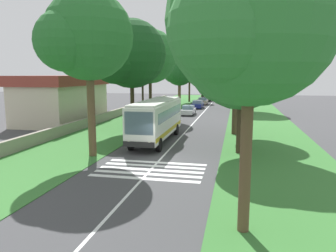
# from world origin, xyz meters

# --- Properties ---
(ground) EXTENTS (160.00, 160.00, 0.00)m
(ground) POSITION_xyz_m (0.00, 0.00, 0.00)
(ground) COLOR #424244
(grass_verge_left) EXTENTS (120.00, 8.00, 0.04)m
(grass_verge_left) POSITION_xyz_m (15.00, 8.20, 0.02)
(grass_verge_left) COLOR #387533
(grass_verge_left) RESTS_ON ground
(grass_verge_right) EXTENTS (120.00, 8.00, 0.04)m
(grass_verge_right) POSITION_xyz_m (15.00, -8.20, 0.02)
(grass_verge_right) COLOR #387533
(grass_verge_right) RESTS_ON ground
(centre_line) EXTENTS (110.00, 0.16, 0.01)m
(centre_line) POSITION_xyz_m (15.00, 0.00, 0.00)
(centre_line) COLOR silver
(centre_line) RESTS_ON ground
(coach_bus) EXTENTS (11.16, 2.62, 3.73)m
(coach_bus) POSITION_xyz_m (6.87, 1.80, 2.15)
(coach_bus) COLOR silver
(coach_bus) RESTS_ON ground
(zebra_crossing) EXTENTS (4.05, 6.80, 0.01)m
(zebra_crossing) POSITION_xyz_m (-2.02, 0.00, 0.00)
(zebra_crossing) COLOR silver
(zebra_crossing) RESTS_ON ground
(trailing_car_0) EXTENTS (4.30, 1.78, 1.43)m
(trailing_car_0) POSITION_xyz_m (27.08, 1.89, 0.67)
(trailing_car_0) COLOR silver
(trailing_car_0) RESTS_ON ground
(trailing_car_1) EXTENTS (4.30, 1.78, 1.43)m
(trailing_car_1) POSITION_xyz_m (37.04, 1.67, 0.67)
(trailing_car_1) COLOR navy
(trailing_car_1) RESTS_ON ground
(trailing_car_2) EXTENTS (4.30, 1.78, 1.43)m
(trailing_car_2) POSITION_xyz_m (45.00, 1.54, 0.67)
(trailing_car_2) COLOR #B7A893
(trailing_car_2) RESTS_ON ground
(trailing_minibus_0) EXTENTS (6.00, 2.14, 2.53)m
(trailing_minibus_0) POSITION_xyz_m (54.82, 1.66, 1.55)
(trailing_minibus_0) COLOR #BFB299
(trailing_minibus_0) RESTS_ON ground
(roadside_tree_left_0) EXTENTS (7.36, 6.11, 10.66)m
(roadside_tree_left_0) POSITION_xyz_m (50.66, 5.36, 7.47)
(roadside_tree_left_0) COLOR #3D2D1E
(roadside_tree_left_0) RESTS_ON grass_verge_left
(roadside_tree_left_1) EXTENTS (7.38, 6.32, 11.84)m
(roadside_tree_left_1) POSITION_xyz_m (0.49, 5.33, 8.54)
(roadside_tree_left_1) COLOR brown
(roadside_tree_left_1) RESTS_ON grass_verge_left
(roadside_tree_left_2) EXTENTS (8.31, 7.23, 12.02)m
(roadside_tree_left_2) POSITION_xyz_m (21.51, 6.52, 8.27)
(roadside_tree_left_2) COLOR #3D2D1E
(roadside_tree_left_2) RESTS_ON grass_verge_left
(roadside_tree_left_3) EXTENTS (7.55, 6.19, 9.97)m
(roadside_tree_left_3) POSITION_xyz_m (43.09, 6.25, 6.72)
(roadside_tree_left_3) COLOR brown
(roadside_tree_left_3) RESTS_ON grass_verge_left
(roadside_tree_left_4) EXTENTS (9.02, 7.36, 11.80)m
(roadside_tree_left_4) POSITION_xyz_m (12.12, 6.07, 7.98)
(roadside_tree_left_4) COLOR #3D2D1E
(roadside_tree_left_4) RESTS_ON grass_verge_left
(roadside_tree_right_0) EXTENTS (6.19, 5.11, 10.17)m
(roadside_tree_right_0) POSITION_xyz_m (60.71, -5.84, 7.46)
(roadside_tree_right_0) COLOR #3D2D1E
(roadside_tree_right_0) RESTS_ON grass_verge_right
(roadside_tree_right_1) EXTENTS (8.66, 7.25, 10.59)m
(roadside_tree_right_1) POSITION_xyz_m (3.59, -5.25, 6.81)
(roadside_tree_right_1) COLOR #3D2D1E
(roadside_tree_right_1) RESTS_ON grass_verge_right
(roadside_tree_right_2) EXTENTS (7.25, 6.06, 10.87)m
(roadside_tree_right_2) POSITION_xyz_m (-8.99, -5.52, 7.70)
(roadside_tree_right_2) COLOR brown
(roadside_tree_right_2) RESTS_ON grass_verge_right
(roadside_tree_right_3) EXTENTS (6.03, 5.20, 10.49)m
(roadside_tree_right_3) POSITION_xyz_m (11.92, -4.97, 7.77)
(roadside_tree_right_3) COLOR #4C3826
(roadside_tree_right_3) RESTS_ON grass_verge_right
(roadside_tree_right_4) EXTENTS (9.16, 7.26, 11.66)m
(roadside_tree_right_4) POSITION_xyz_m (33.96, -5.62, 7.88)
(roadside_tree_right_4) COLOR #4C3826
(roadside_tree_right_4) RESTS_ON grass_verge_right
(utility_pole) EXTENTS (0.24, 1.40, 8.88)m
(utility_pole) POSITION_xyz_m (14.96, 5.47, 4.63)
(utility_pole) COLOR #473828
(utility_pole) RESTS_ON grass_verge_left
(roadside_wall) EXTENTS (70.00, 0.40, 1.06)m
(roadside_wall) POSITION_xyz_m (20.00, 11.60, 0.57)
(roadside_wall) COLOR gray
(roadside_wall) RESTS_ON grass_verge_left
(roadside_building) EXTENTS (13.61, 7.15, 5.89)m
(roadside_building) POSITION_xyz_m (16.20, 16.45, 3.01)
(roadside_building) COLOR beige
(roadside_building) RESTS_ON ground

